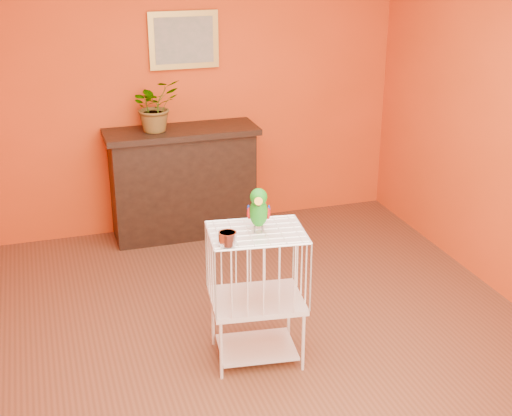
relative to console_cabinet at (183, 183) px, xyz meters
name	(u,v)px	position (x,y,z in m)	size (l,w,h in m)	color
ground	(262,343)	(0.10, -2.01, -0.51)	(4.50, 4.50, 0.00)	brown
room_shell	(262,120)	(0.10, -2.01, 1.08)	(4.50, 4.50, 4.50)	#D64414
console_cabinet	(183,183)	(0.00, 0.00, 0.00)	(1.36, 0.49, 1.01)	black
potted_plant	(156,112)	(-0.22, -0.03, 0.68)	(0.41, 0.45, 0.35)	#26722D
framed_picture	(184,40)	(0.10, 0.20, 1.24)	(0.62, 0.04, 0.50)	#B89841
birdcage	(257,294)	(0.02, -2.15, -0.03)	(0.64, 0.52, 0.91)	white
feed_cup	(228,238)	(-0.21, -2.29, 0.45)	(0.11, 0.11, 0.08)	silver
parrot	(259,209)	(0.03, -2.17, 0.56)	(0.16, 0.27, 0.30)	#59544C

